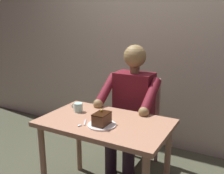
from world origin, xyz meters
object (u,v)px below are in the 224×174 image
(cake_slice, at_px, (102,119))
(dessert_spoon, at_px, (82,124))
(chair, at_px, (137,118))
(coffee_cup, at_px, (78,107))
(seated_person, at_px, (131,109))
(dining_table, at_px, (105,132))

(cake_slice, distance_m, dessert_spoon, 0.16)
(chair, distance_m, coffee_cup, 0.70)
(coffee_cup, bearing_deg, dessert_spoon, 131.56)
(chair, distance_m, cake_slice, 0.79)
(chair, bearing_deg, seated_person, 90.00)
(dessert_spoon, bearing_deg, dining_table, -128.28)
(cake_slice, bearing_deg, dining_table, -74.09)
(dining_table, relative_size, chair, 1.12)
(seated_person, bearing_deg, dining_table, 90.00)
(cake_slice, xyz_separation_m, dessert_spoon, (0.14, 0.05, -0.05))
(coffee_cup, bearing_deg, chair, -117.55)
(coffee_cup, height_order, dessert_spoon, coffee_cup)
(seated_person, relative_size, dessert_spoon, 8.93)
(chair, xyz_separation_m, seated_person, (0.00, 0.17, 0.15))
(chair, xyz_separation_m, coffee_cup, (0.30, 0.58, 0.24))
(chair, bearing_deg, dining_table, 90.00)
(seated_person, height_order, coffee_cup, seated_person)
(dining_table, bearing_deg, coffee_cup, -12.73)
(dining_table, height_order, chair, chair)
(seated_person, distance_m, coffee_cup, 0.52)
(cake_slice, height_order, dessert_spoon, cake_slice)
(cake_slice, height_order, coffee_cup, cake_slice)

